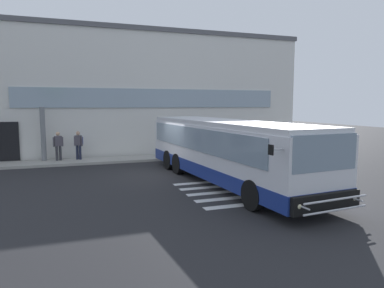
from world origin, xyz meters
name	(u,v)px	position (x,y,z in m)	size (l,w,h in m)	color
ground_plane	(164,174)	(0.00, 0.00, -0.01)	(80.00, 90.00, 0.02)	#232326
bay_paint_stripes	(240,191)	(2.00, -4.20, 0.00)	(4.40, 3.96, 0.01)	silver
terminal_building	(118,95)	(-0.70, 11.65, 4.16)	(24.89, 13.80, 8.34)	silver
boarding_curb	(145,158)	(0.00, 4.80, 0.07)	(27.09, 2.00, 0.15)	#9E9B93
entry_support_column	(43,134)	(-5.80, 5.40, 1.70)	(0.28, 0.28, 3.10)	slate
bus_main_foreground	(225,152)	(2.05, -2.65, 1.34)	(3.58, 12.14, 2.70)	silver
passenger_near_column	(58,145)	(-5.00, 5.09, 1.08)	(0.56, 0.34, 1.68)	#2D2D33
passenger_by_doorway	(79,143)	(-3.87, 5.13, 1.11)	(0.52, 0.50, 1.68)	#1E2338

